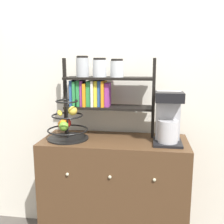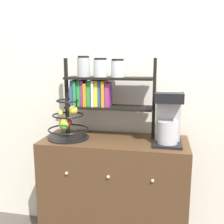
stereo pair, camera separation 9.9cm
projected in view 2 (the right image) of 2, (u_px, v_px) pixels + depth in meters
The scene contains 5 objects.
wall_back at pixel (121, 85), 2.19m from camera, with size 7.00×0.05×2.60m, color silver.
sideboard at pixel (114, 194), 2.09m from camera, with size 1.11×0.47×0.91m.
coffee_maker at pixel (168, 118), 1.87m from camera, with size 0.20×0.23×0.38m.
fruit_stand at pixel (68, 124), 2.02m from camera, with size 0.32×0.32×0.36m.
shelf_hutch at pixel (99, 87), 2.05m from camera, with size 0.72×0.20×0.63m.
Camera 2 is at (0.36, -1.66, 1.50)m, focal length 42.00 mm.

